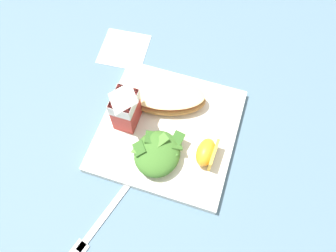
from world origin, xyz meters
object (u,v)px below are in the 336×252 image
Objects in this scene: white_plate at (168,130)px; cheesy_pizza_bread at (166,98)px; milk_carton at (125,106)px; metal_fork at (99,223)px; orange_wedge_front at (207,153)px; green_salad_pile at (158,153)px; paper_napkin at (124,49)px.

cheesy_pizza_bread reaches higher than white_plate.
white_plate is 0.11m from milk_carton.
white_plate is at bearing -84.43° from milk_carton.
metal_fork is (-0.22, 0.06, -0.01)m from white_plate.
metal_fork is (-0.19, 0.16, -0.03)m from orange_wedge_front.
cheesy_pizza_bread is 0.13m from green_salad_pile.
orange_wedge_front is at bearing -129.90° from cheesy_pizza_bread.
cheesy_pizza_bread is 0.10m from milk_carton.
cheesy_pizza_bread is at bearing -129.31° from paper_napkin.
green_salad_pile is 0.30m from paper_napkin.
cheesy_pizza_bread is 3.00× the size of orange_wedge_front.
white_plate reaches higher than metal_fork.
green_salad_pile reaches higher than orange_wedge_front.
metal_fork is at bearing -174.09° from milk_carton.
white_plate is 1.52× the size of cheesy_pizza_bread.
milk_carton reaches higher than green_salad_pile.
milk_carton is at bearing 5.91° from metal_fork.
white_plate is 2.55× the size of milk_carton.
green_salad_pile is 1.72× the size of orange_wedge_front.
paper_napkin is at bearing 43.55° from white_plate.
paper_napkin is (0.22, 0.26, -0.03)m from orange_wedge_front.
white_plate is at bearing 0.58° from green_salad_pile.
milk_carton reaches higher than paper_napkin.
white_plate is at bearing -16.02° from metal_fork.
paper_napkin is (0.18, 0.17, -0.01)m from white_plate.
green_salad_pile is at bearing 109.00° from orange_wedge_front.
green_salad_pile reaches higher than white_plate.
milk_carton is at bearing 55.45° from green_salad_pile.
milk_carton is 0.18m from orange_wedge_front.
cheesy_pizza_bread is 0.19m from paper_napkin.
milk_carton is 1.79× the size of orange_wedge_front.
milk_carton is at bearing 95.57° from white_plate.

